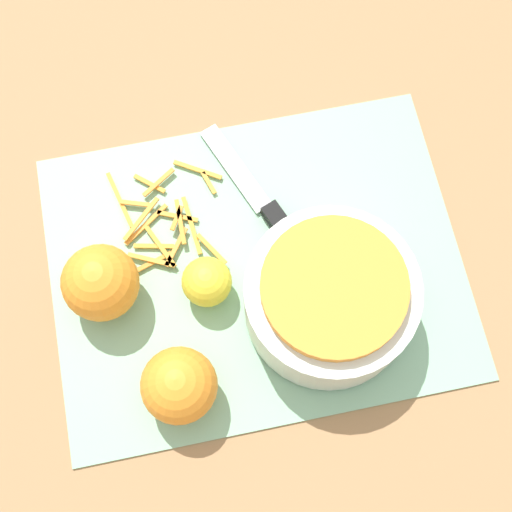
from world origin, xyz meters
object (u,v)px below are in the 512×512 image
object	(u,v)px
bowl_speckled	(330,298)
orange_right	(100,282)
knife	(284,230)
lemon	(207,282)
orange_left	(179,385)

from	to	relation	value
bowl_speckled	orange_right	size ratio (longest dim) A/B	2.18
bowl_speckled	orange_right	distance (m)	0.24
knife	orange_right	world-z (taller)	orange_right
orange_right	lemon	size ratio (longest dim) A/B	1.51
knife	lemon	bearing A→B (deg)	94.95
orange_left	lemon	world-z (taller)	orange_left
bowl_speckled	orange_left	xyz separation A→B (m)	(0.17, 0.06, -0.01)
bowl_speckled	knife	distance (m)	0.11
orange_left	lemon	distance (m)	0.12
orange_left	lemon	bearing A→B (deg)	-113.89
orange_left	orange_right	xyz separation A→B (m)	(0.06, -0.12, 0.00)
bowl_speckled	lemon	world-z (taller)	bowl_speckled
orange_left	bowl_speckled	bearing A→B (deg)	-161.37
orange_left	orange_right	world-z (taller)	orange_right
knife	orange_right	bearing A→B (deg)	76.80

